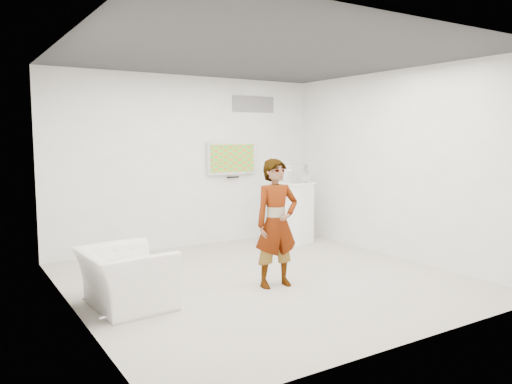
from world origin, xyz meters
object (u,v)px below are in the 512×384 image
Objects in this scene: tv at (232,158)px; armchair at (126,278)px; pedestal at (296,213)px; floor_uplight at (282,241)px; person at (276,223)px.

tv reaches higher than armchair.
pedestal is 0.69m from floor_uplight.
floor_uplight is (3.26, 1.52, -0.21)m from armchair.
person is at bearing -131.83° from pedestal.
tv is 1.55m from pedestal.
pedestal is (0.93, -0.74, -0.99)m from tv.
tv is at bearing 77.30° from person.
tv is 0.60× the size of person.
armchair is 4.14m from pedestal.
person is 2.33m from floor_uplight.
person is 2.74m from pedestal.
armchair is (-2.81, -2.52, -1.21)m from tv.
armchair is at bearing -154.99° from floor_uplight.
person is 1.99m from armchair.
pedestal is 4.21× the size of floor_uplight.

